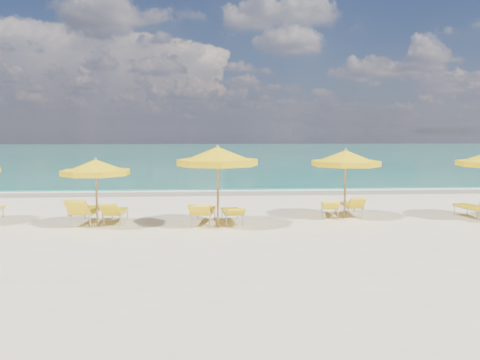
{
  "coord_description": "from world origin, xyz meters",
  "views": [
    {
      "loc": [
        -1.06,
        -14.61,
        2.89
      ],
      "look_at": [
        0.0,
        1.5,
        1.2
      ],
      "focal_mm": 35.0,
      "sensor_mm": 36.0,
      "label": 1
    }
  ],
  "objects": [
    {
      "name": "ground_plane",
      "position": [
        0.0,
        0.0,
        0.0
      ],
      "size": [
        120.0,
        120.0,
        0.0
      ],
      "primitive_type": "plane",
      "color": "beige"
    },
    {
      "name": "ocean",
      "position": [
        0.0,
        48.0,
        0.0
      ],
      "size": [
        120.0,
        80.0,
        0.3
      ],
      "primitive_type": "cube",
      "color": "#126953",
      "rests_on": "ground"
    },
    {
      "name": "wet_sand_band",
      "position": [
        0.0,
        7.4,
        0.0
      ],
      "size": [
        120.0,
        2.6,
        0.01
      ],
      "primitive_type": "cube",
      "color": "tan",
      "rests_on": "ground"
    },
    {
      "name": "foam_line",
      "position": [
        0.0,
        8.2,
        0.0
      ],
      "size": [
        120.0,
        1.2,
        0.03
      ],
      "primitive_type": "cube",
      "color": "white",
      "rests_on": "ground"
    },
    {
      "name": "whitecap_near",
      "position": [
        -6.0,
        17.0,
        0.0
      ],
      "size": [
        14.0,
        0.36,
        0.05
      ],
      "primitive_type": "cube",
      "color": "white",
      "rests_on": "ground"
    },
    {
      "name": "whitecap_far",
      "position": [
        8.0,
        24.0,
        0.0
      ],
      "size": [
        18.0,
        0.3,
        0.05
      ],
      "primitive_type": "cube",
      "color": "white",
      "rests_on": "ground"
    },
    {
      "name": "umbrella_3",
      "position": [
        -4.47,
        -0.36,
        1.79
      ],
      "size": [
        2.7,
        2.7,
        2.1
      ],
      "rotation": [
        0.0,
        0.0,
        -0.39
      ],
      "color": "#A48152",
      "rests_on": "ground"
    },
    {
      "name": "umbrella_4",
      "position": [
        -0.81,
        -0.56,
        2.11
      ],
      "size": [
        2.6,
        2.6,
        2.48
      ],
      "rotation": [
        0.0,
        0.0,
        0.06
      ],
      "color": "#A48152",
      "rests_on": "ground"
    },
    {
      "name": "umbrella_5",
      "position": [
        3.45,
        0.57,
        1.98
      ],
      "size": [
        2.98,
        2.98,
        2.32
      ],
      "rotation": [
        0.0,
        0.0,
        0.39
      ],
      "color": "#A48152",
      "rests_on": "ground"
    },
    {
      "name": "lounger_3_left",
      "position": [
        -4.91,
        0.14,
        0.24
      ],
      "size": [
        0.76,
        1.95,
        0.92
      ],
      "rotation": [
        0.0,
        0.0,
        -0.06
      ],
      "color": "#A5A8AD",
      "rests_on": "ground"
    },
    {
      "name": "lounger_3_right",
      "position": [
        -4.04,
        0.24,
        0.21
      ],
      "size": [
        0.61,
        1.69,
        0.75
      ],
      "rotation": [
        0.0,
        0.0,
        -0.02
      ],
      "color": "#A5A8AD",
      "rests_on": "ground"
    },
    {
      "name": "lounger_4_left",
      "position": [
        -1.26,
        -0.07,
        0.23
      ],
      "size": [
        0.86,
        1.98,
        0.79
      ],
      "rotation": [
        0.0,
        0.0,
        -0.13
      ],
      "color": "#A5A8AD",
      "rests_on": "ground"
    },
    {
      "name": "lounger_4_right",
      "position": [
        -0.35,
        -0.01,
        0.2
      ],
      "size": [
        0.71,
        1.8,
        0.64
      ],
      "rotation": [
        0.0,
        0.0,
        0.09
      ],
      "color": "#A5A8AD",
      "rests_on": "ground"
    },
    {
      "name": "lounger_5_left",
      "position": [
        3.03,
        0.92,
        0.2
      ],
      "size": [
        0.88,
        1.77,
        0.67
      ],
      "rotation": [
        0.0,
        0.0,
        -0.2
      ],
      "color": "#A5A8AD",
      "rests_on": "ground"
    },
    {
      "name": "lounger_5_right",
      "position": [
        3.85,
        1.08,
        0.2
      ],
      "size": [
        0.64,
        1.64,
        0.74
      ],
      "rotation": [
        0.0,
        0.0,
        -0.07
      ],
      "color": "#A5A8AD",
      "rests_on": "ground"
    },
    {
      "name": "lounger_6_left",
      "position": [
        7.73,
        0.21,
        0.21
      ],
      "size": [
        0.87,
        1.85,
        0.71
      ],
      "rotation": [
        0.0,
        0.0,
        0.17
      ],
      "color": "#A5A8AD",
      "rests_on": "ground"
    }
  ]
}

